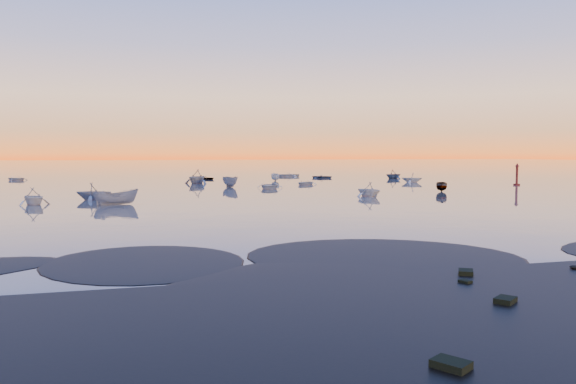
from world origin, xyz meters
name	(u,v)px	position (x,y,z in m)	size (l,w,h in m)	color
ground	(213,174)	(0.00, 100.00, 0.00)	(600.00, 600.00, 0.00)	#645B53
mud_lobes	(534,254)	(0.00, -1.00, 0.01)	(140.00, 6.00, 0.07)	black
moored_fleet	(261,186)	(0.00, 53.00, 0.00)	(124.00, 58.00, 1.20)	silver
boat_near_center	(116,205)	(-18.05, 28.34, 0.00)	(3.73, 1.58, 1.29)	gray
boat_near_right	(369,196)	(6.39, 31.27, 0.00)	(3.20, 1.44, 1.12)	silver
channel_marker	(517,176)	(34.11, 44.56, 1.24)	(0.88, 0.88, 3.14)	#4E1410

